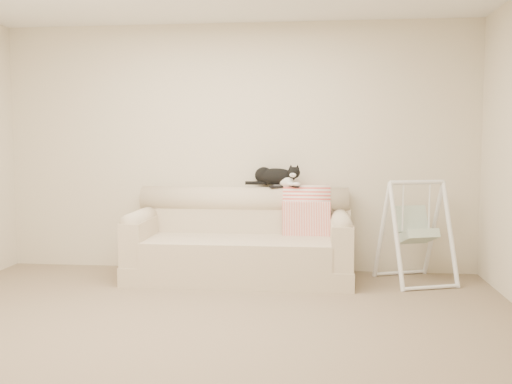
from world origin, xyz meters
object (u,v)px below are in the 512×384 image
tuxedo_cat (276,176)px  remote_b (292,187)px  remote_a (278,186)px  sofa (241,243)px  baby_swing (415,231)px

tuxedo_cat → remote_b: bearing=-16.3°
remote_a → remote_b: remote_a is taller
sofa → remote_a: bearing=30.8°
remote_b → remote_a: bearing=178.5°
baby_swing → remote_b: bearing=169.8°
sofa → remote_a: 0.70m
remote_a → baby_swing: (1.35, -0.22, -0.41)m
remote_b → baby_swing: size_ratio=0.17×
tuxedo_cat → baby_swing: 1.49m
baby_swing → tuxedo_cat: bearing=169.0°
remote_a → tuxedo_cat: 0.11m
remote_b → tuxedo_cat: 0.20m
sofa → tuxedo_cat: bearing=37.9°
sofa → tuxedo_cat: size_ratio=3.74×
remote_a → sofa: bearing=-149.2°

